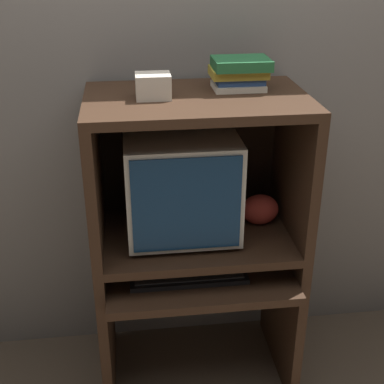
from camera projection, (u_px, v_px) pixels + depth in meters
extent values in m
cube|color=gray|center=(187.00, 83.00, 2.30)|extent=(6.00, 0.06, 2.60)
cube|color=#382316|center=(107.00, 323.00, 2.39)|extent=(0.04, 0.54, 0.62)
cube|color=#382316|center=(282.00, 309.00, 2.48)|extent=(0.04, 0.54, 0.62)
cube|color=#382316|center=(201.00, 283.00, 2.17)|extent=(0.76, 0.36, 0.04)
cube|color=#382316|center=(101.00, 252.00, 2.23)|extent=(0.04, 0.54, 0.13)
cube|color=#382316|center=(288.00, 239.00, 2.32)|extent=(0.04, 0.54, 0.13)
cube|color=#382316|center=(196.00, 236.00, 2.25)|extent=(0.76, 0.54, 0.04)
cube|color=#382316|center=(94.00, 173.00, 2.07)|extent=(0.04, 0.54, 0.58)
cube|color=#382316|center=(295.00, 163.00, 2.16)|extent=(0.04, 0.54, 0.58)
cube|color=#382316|center=(197.00, 101.00, 2.00)|extent=(0.76, 0.54, 0.04)
cube|color=black|center=(189.00, 145.00, 2.35)|extent=(0.76, 0.01, 0.58)
cylinder|color=beige|center=(181.00, 228.00, 2.25)|extent=(0.23, 0.23, 0.02)
cube|color=beige|center=(181.00, 182.00, 2.16)|extent=(0.44, 0.41, 0.41)
cube|color=navy|center=(187.00, 205.00, 1.97)|extent=(0.41, 0.01, 0.38)
cube|color=black|center=(188.00, 275.00, 2.17)|extent=(0.47, 0.16, 0.02)
cube|color=#333335|center=(188.00, 272.00, 2.16)|extent=(0.44, 0.13, 0.01)
ellipsoid|color=#B7B7B7|center=(260.00, 266.00, 2.22)|extent=(0.07, 0.05, 0.03)
ellipsoid|color=#BC382D|center=(260.00, 209.00, 2.29)|extent=(0.16, 0.12, 0.13)
cube|color=beige|center=(238.00, 86.00, 2.07)|extent=(0.20, 0.14, 0.02)
cube|color=navy|center=(239.00, 80.00, 2.07)|extent=(0.18, 0.13, 0.03)
cube|color=gold|center=(238.00, 72.00, 2.06)|extent=(0.22, 0.15, 0.03)
cube|color=#236638|center=(241.00, 63.00, 2.03)|extent=(0.21, 0.16, 0.04)
cube|color=beige|center=(153.00, 86.00, 1.95)|extent=(0.13, 0.11, 0.09)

